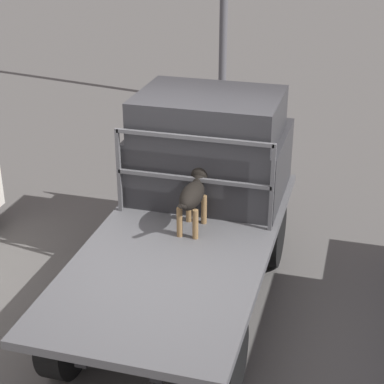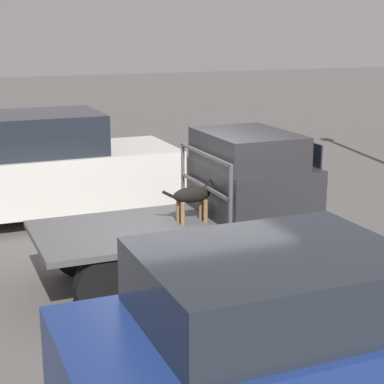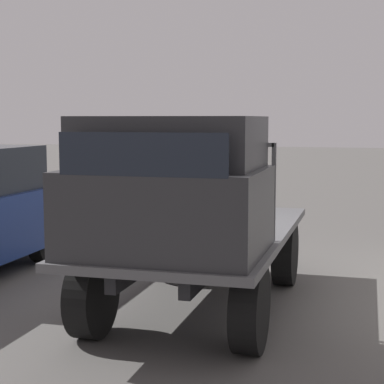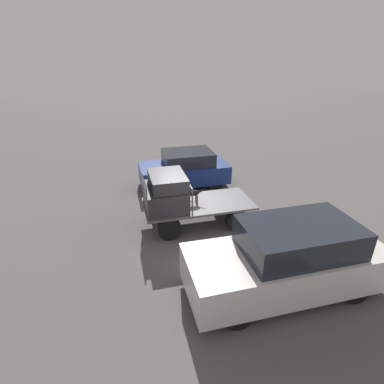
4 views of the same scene
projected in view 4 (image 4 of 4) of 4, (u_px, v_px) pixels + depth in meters
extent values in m
plane|color=#514F4C|center=(198.00, 223.00, 11.01)|extent=(80.00, 80.00, 0.00)
cylinder|color=black|center=(170.00, 229.00, 9.92)|extent=(0.79, 0.24, 0.79)
cylinder|color=black|center=(163.00, 208.00, 11.22)|extent=(0.79, 0.24, 0.79)
cylinder|color=black|center=(237.00, 220.00, 10.46)|extent=(0.79, 0.24, 0.79)
cylinder|color=black|center=(223.00, 201.00, 11.76)|extent=(0.79, 0.24, 0.79)
cube|color=black|center=(201.00, 211.00, 10.45)|extent=(3.54, 0.10, 0.18)
cube|color=black|center=(196.00, 203.00, 11.00)|extent=(3.54, 0.10, 0.18)
cube|color=#4C4C4F|center=(198.00, 204.00, 10.67)|extent=(3.85, 1.80, 0.08)
cube|color=#28282B|center=(165.00, 197.00, 10.23)|extent=(1.37, 1.68, 0.74)
cube|color=#28282B|center=(167.00, 181.00, 10.00)|extent=(1.16, 1.55, 0.45)
cube|color=black|center=(144.00, 185.00, 9.85)|extent=(0.02, 1.38, 0.34)
cube|color=#4C4C4F|center=(192.00, 202.00, 9.63)|extent=(0.04, 0.04, 0.95)
cube|color=#4C4C4F|center=(181.00, 183.00, 11.07)|extent=(0.04, 0.04, 0.95)
cube|color=#4C4C4F|center=(186.00, 180.00, 10.16)|extent=(0.04, 1.64, 0.04)
cube|color=#4C4C4F|center=(186.00, 192.00, 10.35)|extent=(0.04, 1.64, 0.04)
cylinder|color=brown|center=(188.00, 200.00, 10.46)|extent=(0.06, 0.06, 0.32)
cylinder|color=brown|center=(187.00, 198.00, 10.61)|extent=(0.06, 0.06, 0.32)
cylinder|color=brown|center=(197.00, 199.00, 10.54)|extent=(0.06, 0.06, 0.32)
cylinder|color=brown|center=(196.00, 197.00, 10.68)|extent=(0.06, 0.06, 0.32)
ellipsoid|color=black|center=(192.00, 193.00, 10.48)|extent=(0.55, 0.22, 0.22)
sphere|color=brown|center=(188.00, 194.00, 10.46)|extent=(0.10, 0.10, 0.10)
cylinder|color=black|center=(186.00, 192.00, 10.40)|extent=(0.16, 0.12, 0.15)
sphere|color=black|center=(183.00, 191.00, 10.36)|extent=(0.21, 0.21, 0.21)
cone|color=brown|center=(180.00, 192.00, 10.34)|extent=(0.12, 0.12, 0.12)
cone|color=black|center=(183.00, 190.00, 10.27)|extent=(0.06, 0.08, 0.10)
cone|color=black|center=(182.00, 188.00, 10.37)|extent=(0.06, 0.08, 0.10)
cylinder|color=black|center=(201.00, 191.00, 10.54)|extent=(0.23, 0.04, 0.16)
cylinder|color=black|center=(160.00, 189.00, 13.03)|extent=(0.60, 0.20, 0.60)
cylinder|color=black|center=(155.00, 176.00, 14.44)|extent=(0.60, 0.20, 0.60)
cylinder|color=black|center=(214.00, 184.00, 13.59)|extent=(0.60, 0.20, 0.60)
cylinder|color=black|center=(204.00, 171.00, 15.00)|extent=(0.60, 0.20, 0.60)
cube|color=navy|center=(184.00, 172.00, 13.86)|extent=(4.01, 1.88, 0.81)
cube|color=#1E232B|center=(188.00, 158.00, 13.61)|extent=(2.20, 1.70, 0.59)
cylinder|color=black|center=(239.00, 317.00, 6.71)|extent=(0.60, 0.20, 0.60)
cylinder|color=black|center=(215.00, 270.00, 8.19)|extent=(0.60, 0.20, 0.60)
cylinder|color=black|center=(357.00, 292.00, 7.42)|extent=(0.60, 0.20, 0.60)
cylinder|color=black|center=(316.00, 253.00, 8.90)|extent=(0.60, 0.20, 0.60)
cube|color=beige|center=(285.00, 267.00, 7.61)|extent=(5.08, 1.96, 0.99)
cube|color=#1E232B|center=(299.00, 237.00, 7.31)|extent=(2.79, 1.76, 0.72)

